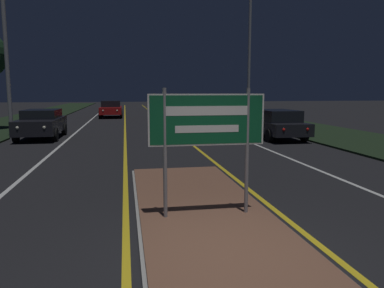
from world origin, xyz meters
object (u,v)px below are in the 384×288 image
at_px(streetlight_right_near, 250,27).
at_px(car_approaching_1, 111,108).
at_px(car_receding_0, 276,123).
at_px(car_receding_1, 177,110).
at_px(car_receding_2, 159,105).
at_px(highway_sign, 207,126).
at_px(car_approaching_0, 42,123).

height_order(streetlight_right_near, car_approaching_1, streetlight_right_near).
height_order(streetlight_right_near, car_receding_0, streetlight_right_near).
bearing_deg(car_receding_1, streetlight_right_near, -62.62).
xyz_separation_m(car_receding_2, car_approaching_1, (-5.16, -9.29, -0.01)).
bearing_deg(car_approaching_1, highway_sign, -84.59).
relative_size(highway_sign, streetlight_right_near, 0.22).
relative_size(car_receding_1, car_approaching_1, 0.90).
height_order(highway_sign, car_approaching_0, highway_sign).
distance_m(highway_sign, car_receding_0, 12.62).
distance_m(highway_sign, car_approaching_0, 14.26).
height_order(car_receding_1, car_approaching_1, car_receding_1).
xyz_separation_m(streetlight_right_near, car_approaching_0, (-12.18, -4.42, -5.67)).
xyz_separation_m(streetlight_right_near, car_receding_0, (-0.72, -6.44, -5.69)).
bearing_deg(car_approaching_1, car_receding_2, 60.95).
xyz_separation_m(streetlight_right_near, car_receding_2, (-4.16, 19.79, -5.63)).
xyz_separation_m(car_receding_0, car_receding_1, (-3.08, 13.79, 0.04)).
height_order(highway_sign, streetlight_right_near, streetlight_right_near).
relative_size(car_receding_2, car_approaching_0, 1.08).
bearing_deg(car_receding_2, car_receding_0, -82.53).
xyz_separation_m(highway_sign, car_receding_0, (5.94, 11.09, -0.98)).
relative_size(car_receding_1, car_receding_2, 0.91).
bearing_deg(car_receding_2, highway_sign, -93.83).
relative_size(streetlight_right_near, car_receding_2, 2.20).
bearing_deg(car_receding_2, car_receding_1, -88.36).
distance_m(car_receding_1, car_receding_2, 12.44).
bearing_deg(car_receding_1, highway_sign, -96.55).
bearing_deg(highway_sign, car_receding_0, 61.82).
xyz_separation_m(car_receding_0, car_approaching_0, (-11.46, 2.02, 0.02)).
bearing_deg(car_approaching_1, car_receding_0, -63.10).
height_order(streetlight_right_near, car_approaching_0, streetlight_right_near).
height_order(car_receding_1, car_approaching_0, car_receding_1).
xyz_separation_m(car_receding_1, car_receding_2, (-0.36, 12.44, 0.02)).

